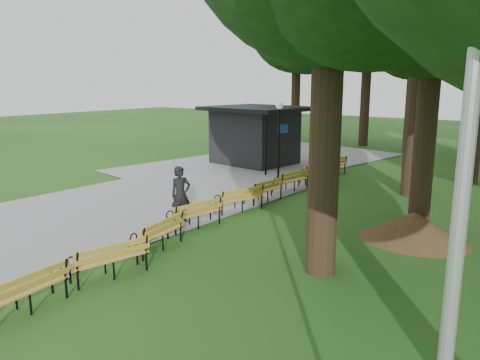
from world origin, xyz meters
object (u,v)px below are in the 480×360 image
Objects in this scene: bench_5 at (239,199)px; bench_7 at (290,180)px; metal_pole at (447,339)px; bench_9 at (329,165)px; bench_1 at (22,291)px; bench_6 at (263,190)px; bench_3 at (156,233)px; bench_2 at (109,258)px; bench_8 at (319,173)px; bench_4 at (194,214)px; person at (181,195)px; dirt_mound at (414,226)px; lamp_post at (279,125)px; kiosk at (255,135)px.

bench_7 is at bearing -160.01° from bench_5.
bench_9 is (-8.97, 17.00, -2.27)m from metal_pole.
bench_6 is (-0.95, 9.71, 0.00)m from bench_1.
bench_1 is 3.94m from bench_3.
bench_2 is 6.18m from bench_5.
bench_6 is 1.00× the size of bench_9.
bench_6 and bench_9 have the same top height.
bench_8 is (0.19, 4.12, 0.00)m from bench_6.
bench_4 is 1.00× the size of bench_8.
metal_pole is at bearing 79.96° from bench_2.
person is at bearing -161.76° from bench_3.
bench_9 is at bearing 130.07° from dirt_mound.
bench_7 is at bearing 15.53° from person.
lamp_post is 1.84× the size of bench_8.
bench_3 is (1.93, -9.19, -2.04)m from lamp_post.
lamp_post is 1.84× the size of bench_4.
lamp_post is at bearing -157.22° from bench_4.
metal_pole is 2.85× the size of bench_9.
bench_6 is 1.00× the size of bench_7.
metal_pole is at bearing 49.08° from bench_3.
lamp_post is 1.84× the size of bench_3.
bench_2 is at bearing 15.45° from bench_7.
bench_1 and bench_6 have the same top height.
bench_7 is (-8.73, 12.98, -2.27)m from metal_pole.
person is 11.86m from metal_pole.
bench_4 reaches higher than dirt_mound.
bench_9 is (-0.51, 2.01, 0.00)m from bench_8.
bench_3 and bench_7 have the same top height.
metal_pole reaches higher than person.
bench_1 is at bearing -144.71° from person.
metal_pole is at bearing 43.49° from bench_7.
bench_7 is at bearing 151.44° from dirt_mound.
lamp_post is 1.84× the size of bench_7.
kiosk is 2.58× the size of bench_2.
bench_2 and bench_7 have the same top height.
person is at bearing 4.31° from bench_7.
kiosk is at bearing 43.42° from person.
bench_9 is at bearing -166.99° from bench_7.
kiosk is at bearing -122.97° from bench_7.
bench_2 is at bearing 33.58° from bench_8.
lamp_post is 0.65× the size of metal_pole.
bench_5 and bench_8 have the same top height.
dirt_mound is 1.33× the size of bench_5.
bench_1 is at bearing 24.57° from bench_5.
bench_8 is (-0.76, 13.83, 0.00)m from bench_1.
bench_1 is at bearing 13.12° from bench_2.
person is at bearing 1.35° from bench_5.
bench_7 is 1.00× the size of bench_8.
metal_pole reaches higher than bench_5.
bench_9 is at bearing -159.15° from bench_5.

